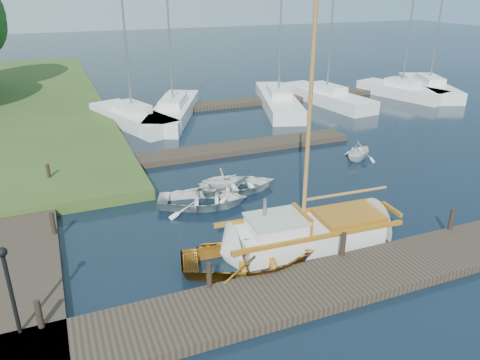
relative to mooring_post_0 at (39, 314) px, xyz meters
name	(u,v)px	position (x,y,z in m)	size (l,w,h in m)	color
ground	(240,207)	(7.50, 5.00, -0.70)	(160.00, 160.00, 0.00)	black
near_dock	(318,287)	(7.50, -1.00, -0.55)	(18.00, 2.20, 0.30)	#2D261B
left_dock	(25,218)	(-0.50, 7.00, -0.55)	(2.20, 18.00, 0.30)	#2D261B
far_dock	(229,149)	(9.50, 11.50, -0.55)	(14.00, 1.60, 0.30)	#2D261B
pontoon	(281,99)	(17.50, 21.00, -0.55)	(30.00, 1.60, 0.30)	#2D261B
mooring_post_0	(39,314)	(0.00, 0.00, 0.00)	(0.16, 0.16, 0.80)	black
mooring_post_1	(209,275)	(4.50, 0.00, 0.00)	(0.16, 0.16, 0.80)	black
mooring_post_2	(343,244)	(9.00, 0.00, 0.00)	(0.16, 0.16, 0.80)	black
mooring_post_3	(452,219)	(13.50, 0.00, 0.00)	(0.16, 0.16, 0.80)	black
mooring_post_4	(53,223)	(0.50, 5.00, 0.00)	(0.16, 0.16, 0.80)	black
mooring_post_5	(49,173)	(0.50, 10.00, 0.00)	(0.16, 0.16, 0.80)	black
lamp_post	(8,279)	(-0.50, 0.00, 1.17)	(0.24, 0.24, 2.44)	black
sailboat	(312,233)	(8.77, 1.52, -0.36)	(7.24, 2.33, 9.83)	white
dinghy	(249,255)	(6.13, 0.88, -0.26)	(3.06, 4.28, 0.89)	#88410E
tender_a	(202,197)	(6.15, 5.74, -0.33)	(2.58, 3.62, 0.75)	white
tender_b	(223,177)	(7.57, 7.08, -0.19)	(1.67, 1.94, 1.02)	white
tender_c	(238,183)	(8.06, 6.58, -0.35)	(2.41, 3.37, 0.70)	white
tender_d	(359,149)	(15.23, 7.86, -0.15)	(1.81, 2.10, 1.11)	white
marina_boat_0	(132,116)	(5.69, 18.58, -0.13)	(4.60, 7.92, 10.95)	white
marina_boat_1	(173,110)	(8.54, 19.27, -0.13)	(5.91, 9.36, 11.36)	white
marina_boat_3	(278,100)	(16.32, 19.22, -0.14)	(5.11, 10.10, 10.69)	white
marina_boat_4	(326,96)	(20.23, 18.96, -0.13)	(3.22, 8.99, 11.18)	white
marina_boat_6	(402,90)	(26.87, 18.53, -0.13)	(4.18, 7.43, 10.37)	white
marina_boat_7	(429,86)	(29.93, 18.85, -0.13)	(5.32, 9.03, 10.92)	white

